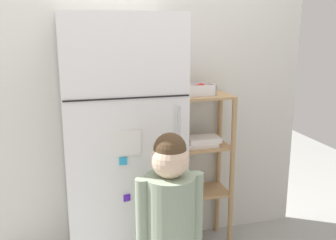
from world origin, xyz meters
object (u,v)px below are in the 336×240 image
object	(u,v)px
pantry_shelf_unit	(200,157)
fruit_bin	(200,90)
child_standing	(170,214)
refrigerator	(121,151)

from	to	relation	value
pantry_shelf_unit	fruit_bin	distance (m)	0.50
pantry_shelf_unit	child_standing	bearing A→B (deg)	-120.44
child_standing	pantry_shelf_unit	distance (m)	0.89
child_standing	refrigerator	bearing A→B (deg)	105.79
refrigerator	fruit_bin	world-z (taller)	refrigerator
fruit_bin	child_standing	bearing A→B (deg)	-119.57
child_standing	fruit_bin	size ratio (longest dim) A/B	5.01
refrigerator	pantry_shelf_unit	world-z (taller)	refrigerator
pantry_shelf_unit	refrigerator	bearing A→B (deg)	-162.77
refrigerator	child_standing	size ratio (longest dim) A/B	1.53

